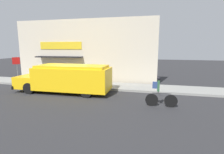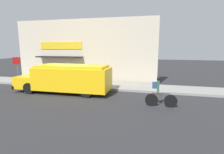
% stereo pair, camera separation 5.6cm
% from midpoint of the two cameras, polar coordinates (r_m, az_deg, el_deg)
% --- Properties ---
extents(ground_plane, '(70.00, 70.00, 0.00)m').
position_cam_midpoint_polar(ground_plane, '(14.46, -13.87, -3.58)').
color(ground_plane, '#2B2B2D').
extents(sidewalk, '(28.00, 2.43, 0.16)m').
position_cam_midpoint_polar(sidewalk, '(15.50, -11.81, -2.30)').
color(sidewalk, gray).
rests_on(sidewalk, ground_plane).
extents(storefront, '(13.65, 1.04, 5.78)m').
position_cam_midpoint_polar(storefront, '(16.63, -10.05, 8.30)').
color(storefront, beige).
rests_on(storefront, ground_plane).
extents(school_bus, '(6.99, 2.62, 2.01)m').
position_cam_midpoint_polar(school_bus, '(12.95, -14.65, -0.39)').
color(school_bus, yellow).
rests_on(school_bus, ground_plane).
extents(cyclist, '(1.74, 0.20, 1.68)m').
position_cam_midpoint_polar(cyclist, '(9.99, 15.05, -5.01)').
color(cyclist, black).
rests_on(cyclist, ground_plane).
extents(stop_sign_post, '(0.45, 0.45, 2.27)m').
position_cam_midpoint_polar(stop_sign_post, '(17.49, -28.76, 3.38)').
color(stop_sign_post, slate).
rests_on(stop_sign_post, sidewalk).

